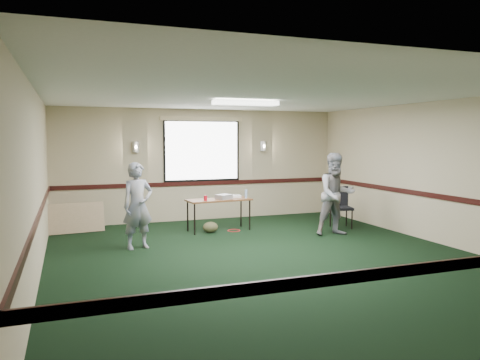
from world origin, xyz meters
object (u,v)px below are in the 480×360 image
object	(u,v)px
projector	(224,197)
person_right	(336,194)
person_left	(138,206)
folding_table	(219,201)
conference_chair	(340,204)

from	to	relation	value
projector	person_right	bearing A→B (deg)	-55.38
person_left	folding_table	bearing A→B (deg)	14.92
projector	person_left	world-z (taller)	person_left
folding_table	person_left	size ratio (longest dim) A/B	0.91
projector	conference_chair	xyz separation A→B (m)	(2.58, -0.50, -0.21)
projector	conference_chair	world-z (taller)	conference_chair
projector	person_right	size ratio (longest dim) A/B	0.18
folding_table	conference_chair	distance (m)	2.74
folding_table	person_right	xyz separation A→B (m)	(2.12, -1.28, 0.21)
person_left	person_right	xyz separation A→B (m)	(4.00, -0.20, 0.07)
folding_table	person_left	bearing A→B (deg)	-155.20
projector	conference_chair	bearing A→B (deg)	-35.25
folding_table	conference_chair	xyz separation A→B (m)	(2.68, -0.55, -0.11)
person_left	person_right	size ratio (longest dim) A/B	0.92
folding_table	conference_chair	bearing A→B (deg)	-16.76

